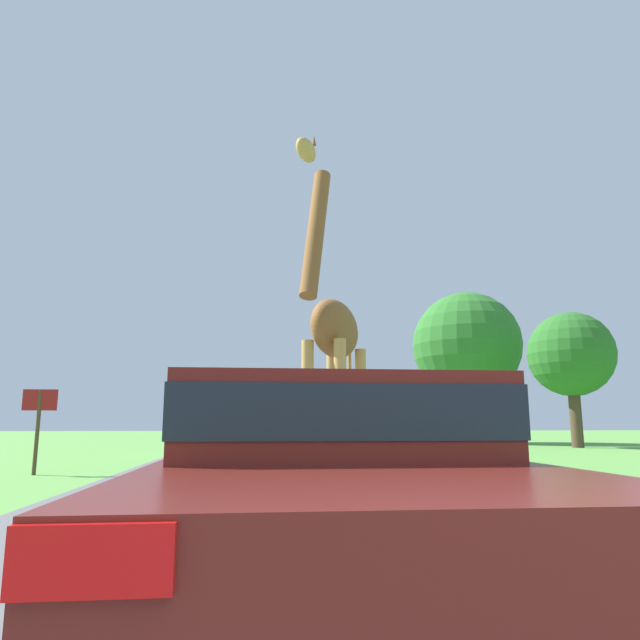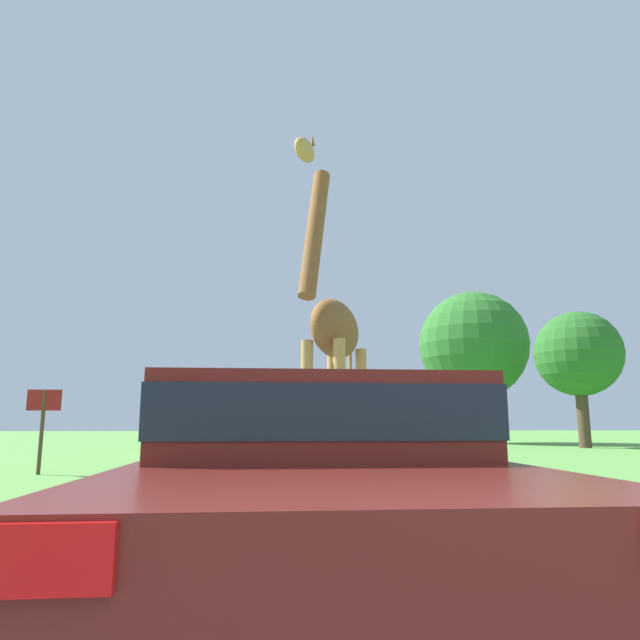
{
  "view_description": "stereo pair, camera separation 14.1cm",
  "coord_description": "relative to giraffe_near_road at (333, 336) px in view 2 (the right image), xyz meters",
  "views": [
    {
      "loc": [
        -1.02,
        0.03,
        1.05
      ],
      "look_at": [
        -0.05,
        9.12,
        2.71
      ],
      "focal_mm": 32.0,
      "sensor_mm": 36.0,
      "label": 1
    },
    {
      "loc": [
        -0.88,
        0.02,
        1.05
      ],
      "look_at": [
        -0.05,
        9.12,
        2.71
      ],
      "focal_mm": 32.0,
      "sensor_mm": 36.0,
      "label": 2
    }
  ],
  "objects": [
    {
      "name": "road",
      "position": [
        -0.15,
        21.0,
        -2.42
      ],
      "size": [
        7.92,
        120.0,
        0.0
      ],
      "color": "#5B5B5E",
      "rests_on": "ground"
    },
    {
      "name": "giraffe_near_road",
      "position": [
        0.0,
        0.0,
        0.0
      ],
      "size": [
        1.48,
        2.63,
        5.29
      ],
      "rotation": [
        0.0,
        0.0,
        2.72
      ],
      "color": "tan",
      "rests_on": "ground"
    },
    {
      "name": "car_lead_maroon",
      "position": [
        -0.76,
        -5.41,
        -1.71
      ],
      "size": [
        1.79,
        4.65,
        1.29
      ],
      "color": "#561914",
      "rests_on": "ground"
    },
    {
      "name": "car_queue_right",
      "position": [
        -2.21,
        10.96,
        -1.65
      ],
      "size": [
        1.82,
        4.63,
        1.47
      ],
      "color": "silver",
      "rests_on": "ground"
    },
    {
      "name": "car_queue_left",
      "position": [
        2.05,
        3.58,
        -1.65
      ],
      "size": [
        1.75,
        4.4,
        1.43
      ],
      "color": "#144C28",
      "rests_on": "ground"
    },
    {
      "name": "car_far_ahead",
      "position": [
        2.89,
        10.43,
        -1.68
      ],
      "size": [
        1.87,
        4.64,
        1.36
      ],
      "color": "navy",
      "rests_on": "ground"
    },
    {
      "name": "car_verge_right",
      "position": [
        1.71,
        16.44,
        -1.75
      ],
      "size": [
        1.88,
        4.56,
        1.21
      ],
      "color": "gray",
      "rests_on": "ground"
    },
    {
      "name": "tree_left_edge",
      "position": [
        10.07,
        20.82,
        2.77
      ],
      "size": [
        5.84,
        5.84,
        8.13
      ],
      "color": "#4C3828",
      "rests_on": "ground"
    },
    {
      "name": "tree_right_cluster",
      "position": [
        12.65,
        14.95,
        1.62
      ],
      "size": [
        3.75,
        3.75,
        5.96
      ],
      "color": "#4C3828",
      "rests_on": "ground"
    },
    {
      "name": "sign_post",
      "position": [
        -5.74,
        3.67,
        -1.2
      ],
      "size": [
        0.7,
        0.08,
        1.75
      ],
      "color": "#4C3823",
      "rests_on": "ground"
    }
  ]
}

